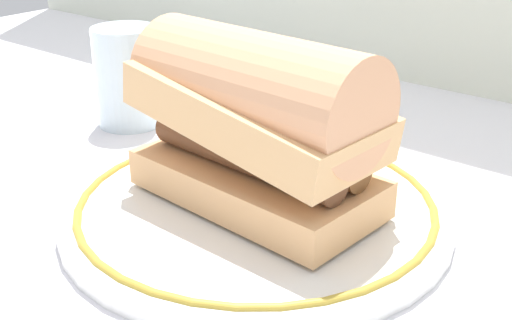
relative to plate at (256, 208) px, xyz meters
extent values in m
plane|color=white|center=(-0.01, -0.01, -0.01)|extent=(1.50, 1.50, 0.00)
cylinder|color=white|center=(0.00, 0.00, 0.00)|extent=(0.28, 0.28, 0.01)
torus|color=#B29333|center=(0.00, 0.00, 0.00)|extent=(0.25, 0.25, 0.01)
cube|color=#E1A871|center=(0.00, 0.00, 0.02)|extent=(0.18, 0.10, 0.03)
cylinder|color=brown|center=(0.00, -0.01, 0.05)|extent=(0.16, 0.04, 0.03)
cylinder|color=brown|center=(0.00, 0.01, 0.05)|extent=(0.16, 0.04, 0.03)
cube|color=#E0AC72|center=(0.00, 0.00, 0.07)|extent=(0.18, 0.10, 0.05)
cylinder|color=#E5A476|center=(0.00, 0.00, 0.09)|extent=(0.18, 0.09, 0.07)
cylinder|color=silver|center=(-0.21, 0.07, 0.04)|extent=(0.06, 0.06, 0.09)
cylinder|color=gold|center=(-0.21, 0.07, 0.02)|extent=(0.05, 0.05, 0.05)
camera|label=1|loc=(0.26, -0.33, 0.22)|focal=46.59mm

